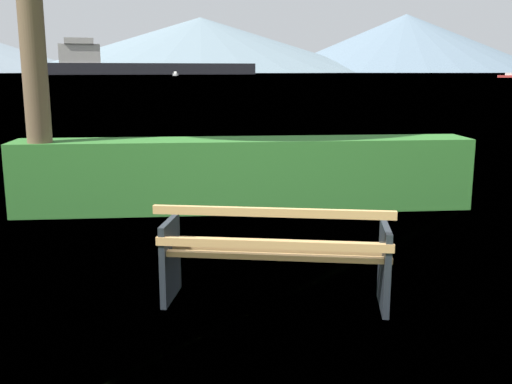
{
  "coord_description": "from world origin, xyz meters",
  "views": [
    {
      "loc": [
        -0.58,
        -4.55,
        1.88
      ],
      "look_at": [
        0.0,
        1.72,
        0.57
      ],
      "focal_mm": 41.28,
      "sensor_mm": 36.0,
      "label": 1
    }
  ],
  "objects_px": {
    "cargo_ship_large": "(134,65)",
    "tender_far": "(509,76)",
    "sailboat_mid": "(176,74)",
    "park_bench": "(275,254)"
  },
  "relations": [
    {
      "from": "park_bench",
      "to": "tender_far",
      "type": "xyz_separation_m",
      "value": [
        80.29,
        146.15,
        0.01
      ]
    },
    {
      "from": "cargo_ship_large",
      "to": "sailboat_mid",
      "type": "bearing_deg",
      "value": -70.45
    },
    {
      "from": "park_bench",
      "to": "sailboat_mid",
      "type": "xyz_separation_m",
      "value": [
        -9.52,
        210.47,
        0.1
      ]
    },
    {
      "from": "cargo_ship_large",
      "to": "tender_far",
      "type": "height_order",
      "value": "cargo_ship_large"
    },
    {
      "from": "park_bench",
      "to": "tender_far",
      "type": "height_order",
      "value": "tender_far"
    },
    {
      "from": "sailboat_mid",
      "to": "tender_far",
      "type": "height_order",
      "value": "sailboat_mid"
    },
    {
      "from": "sailboat_mid",
      "to": "tender_far",
      "type": "bearing_deg",
      "value": -35.61
    },
    {
      "from": "tender_far",
      "to": "park_bench",
      "type": "bearing_deg",
      "value": -118.78
    },
    {
      "from": "cargo_ship_large",
      "to": "tender_far",
      "type": "bearing_deg",
      "value": -48.1
    },
    {
      "from": "cargo_ship_large",
      "to": "sailboat_mid",
      "type": "distance_m",
      "value": 62.91
    }
  ]
}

